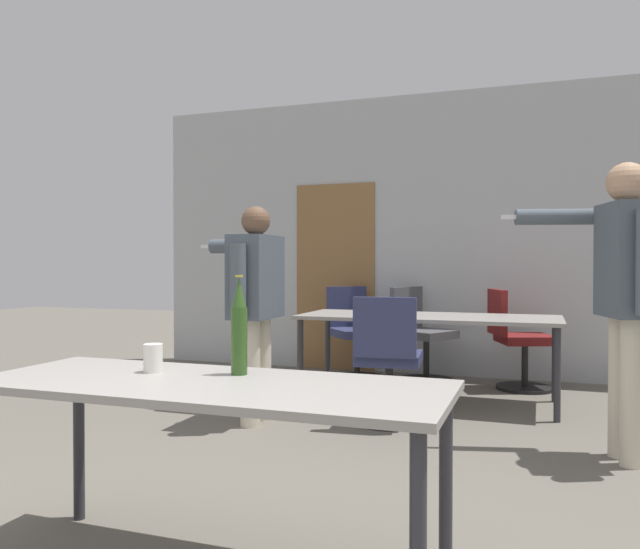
{
  "coord_description": "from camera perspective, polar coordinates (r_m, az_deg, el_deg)",
  "views": [
    {
      "loc": [
        1.03,
        -1.5,
        1.16
      ],
      "look_at": [
        -0.24,
        2.09,
        1.1
      ],
      "focal_mm": 35.0,
      "sensor_mm": 36.0,
      "label": 1
    }
  ],
  "objects": [
    {
      "name": "office_chair_side_rolled",
      "position": [
        4.57,
        6.22,
        -8.17
      ],
      "size": [
        0.52,
        0.57,
        0.93
      ],
      "rotation": [
        0.0,
        0.0,
        0.1
      ],
      "color": "black",
      "rests_on": "ground_plane"
    },
    {
      "name": "person_right_polo",
      "position": [
        4.07,
        26.02,
        -0.48
      ],
      "size": [
        0.88,
        0.61,
        1.76
      ],
      "rotation": [
        0.0,
        0.0,
        1.82
      ],
      "color": "beige",
      "rests_on": "ground_plane"
    },
    {
      "name": "conference_table_near",
      "position": [
        2.38,
        -10.14,
        -11.35
      ],
      "size": [
        1.78,
        0.68,
        0.73
      ],
      "color": "gray",
      "rests_on": "ground_plane"
    },
    {
      "name": "conference_table_far",
      "position": [
        5.34,
        9.83,
        -4.32
      ],
      "size": [
        2.14,
        0.84,
        0.73
      ],
      "color": "gray",
      "rests_on": "ground_plane"
    },
    {
      "name": "back_wall",
      "position": [
        6.7,
        10.32,
        3.55
      ],
      "size": [
        6.34,
        0.12,
        2.96
      ],
      "color": "#B2B5B7",
      "rests_on": "ground_plane"
    },
    {
      "name": "office_chair_near_pushed",
      "position": [
        6.09,
        17.55,
        -5.96
      ],
      "size": [
        0.64,
        0.6,
        0.93
      ],
      "rotation": [
        0.0,
        0.0,
        5.06
      ],
      "color": "black",
      "rests_on": "ground_plane"
    },
    {
      "name": "beer_bottle",
      "position": [
        2.46,
        -7.4,
        -4.85
      ],
      "size": [
        0.06,
        0.06,
        0.39
      ],
      "color": "#2D511E",
      "rests_on": "conference_table_near"
    },
    {
      "name": "drink_cup",
      "position": [
        2.6,
        -15.02,
        -7.39
      ],
      "size": [
        0.08,
        0.08,
        0.11
      ],
      "color": "silver",
      "rests_on": "conference_table_near"
    },
    {
      "name": "person_left_plaid",
      "position": [
        4.59,
        -6.04,
        -1.82
      ],
      "size": [
        0.75,
        0.7,
        1.59
      ],
      "rotation": [
        0.0,
        0.0,
        1.58
      ],
      "color": "beige",
      "rests_on": "ground_plane"
    },
    {
      "name": "office_chair_mid_tucked",
      "position": [
        6.43,
        3.12,
        -5.56
      ],
      "size": [
        0.68,
        0.69,
        0.93
      ],
      "rotation": [
        0.0,
        0.0,
        3.86
      ],
      "color": "black",
      "rests_on": "ground_plane"
    },
    {
      "name": "office_chair_far_left",
      "position": [
        6.33,
        9.16,
        -5.65
      ],
      "size": [
        0.67,
        0.65,
        0.93
      ],
      "rotation": [
        0.0,
        0.0,
        4.2
      ],
      "color": "black",
      "rests_on": "ground_plane"
    }
  ]
}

